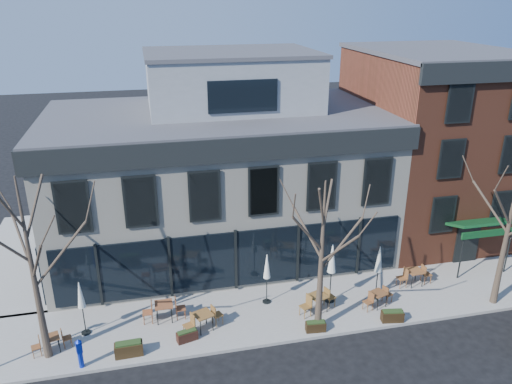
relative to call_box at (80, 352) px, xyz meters
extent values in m
plane|color=black|center=(7.09, 4.20, -0.86)|extent=(120.00, 120.00, 0.00)
cube|color=gray|center=(10.34, 2.05, -0.78)|extent=(33.50, 4.70, 0.15)
cube|color=gray|center=(-4.16, 10.20, -0.78)|extent=(4.50, 12.00, 0.15)
cube|color=beige|center=(7.09, 9.20, 3.14)|extent=(18.00, 10.00, 8.00)
cube|color=#47474C|center=(7.09, 9.20, 7.19)|extent=(18.30, 10.30, 0.30)
cube|color=black|center=(7.09, 4.08, 6.69)|extent=(18.30, 0.25, 1.10)
cube|color=black|center=(-2.03, 9.20, 6.69)|extent=(0.25, 10.30, 1.10)
cube|color=black|center=(7.09, 4.14, 1.04)|extent=(17.20, 0.12, 3.00)
cube|color=black|center=(-1.97, 8.20, 1.04)|extent=(0.12, 7.50, 3.00)
cube|color=gray|center=(8.09, 10.20, 8.74)|extent=(9.00, 6.50, 3.00)
cube|color=brown|center=(20.09, 9.20, 4.64)|extent=(8.00, 10.00, 11.00)
cube|color=#47474C|center=(20.09, 9.20, 10.19)|extent=(8.20, 10.20, 0.25)
cube|color=black|center=(20.09, 4.08, 9.74)|extent=(8.20, 0.25, 1.00)
cube|color=#0E3D1A|center=(20.09, 3.35, 2.04)|extent=(3.20, 1.66, 0.67)
cube|color=black|center=(20.09, 4.15, 0.39)|extent=(1.40, 0.10, 2.50)
cone|color=#382B21|center=(-1.41, 1.00, 3.25)|extent=(0.34, 0.34, 7.92)
cylinder|color=#382B21|center=(-0.34, 1.19, 3.83)|extent=(2.23, 0.50, 2.48)
cylinder|color=#382B21|center=(-1.86, 1.97, 4.29)|extent=(1.03, 2.05, 2.14)
cylinder|color=#382B21|center=(-2.25, 0.69, 4.80)|extent=(1.80, 0.75, 2.21)
cylinder|color=#382B21|center=(-0.96, 0.04, 4.20)|extent=(1.03, 2.04, 2.28)
cone|color=#382B21|center=(10.09, 0.30, 2.81)|extent=(0.34, 0.34, 7.04)
cylinder|color=#382B21|center=(11.04, 0.47, 3.32)|extent=(2.00, 0.46, 2.21)
cylinder|color=#382B21|center=(9.69, 1.16, 3.73)|extent=(0.93, 1.84, 1.91)
cylinder|color=#382B21|center=(9.34, 0.03, 4.19)|extent=(1.61, 0.68, 1.97)
cylinder|color=#382B21|center=(10.49, -0.56, 3.65)|extent=(0.93, 1.83, 2.03)
cone|color=#382B21|center=(19.09, 0.30, 3.03)|extent=(0.34, 0.34, 7.48)
cylinder|color=#382B21|center=(18.67, 1.21, 4.01)|extent=(0.98, 1.94, 2.03)
cylinder|color=#382B21|center=(18.30, 0.01, 4.49)|extent=(1.71, 0.71, 2.09)
cylinder|color=#0C24A5|center=(0.00, 0.00, -0.35)|extent=(0.20, 0.20, 0.71)
cube|color=#0C24A5|center=(0.00, 0.00, 0.26)|extent=(0.27, 0.25, 0.51)
cone|color=#0C24A5|center=(0.00, 0.00, 0.57)|extent=(0.26, 0.26, 0.12)
cube|color=brown|center=(-1.28, 1.29, -0.02)|extent=(0.81, 0.81, 0.04)
cylinder|color=black|center=(-1.46, 0.97, -0.37)|extent=(0.04, 0.04, 0.67)
cylinder|color=black|center=(-0.95, 1.11, -0.37)|extent=(0.04, 0.04, 0.67)
cylinder|color=black|center=(-1.60, 1.47, -0.37)|extent=(0.04, 0.04, 0.67)
cylinder|color=black|center=(-1.10, 1.61, -0.37)|extent=(0.04, 0.04, 0.67)
cube|color=brown|center=(3.43, 2.40, 0.13)|extent=(0.80, 0.80, 0.05)
cylinder|color=black|center=(3.11, 2.08, -0.29)|extent=(0.05, 0.05, 0.82)
cylinder|color=black|center=(3.75, 2.08, -0.29)|extent=(0.05, 0.05, 0.82)
cylinder|color=black|center=(3.11, 2.72, -0.29)|extent=(0.05, 0.05, 0.82)
cylinder|color=black|center=(3.75, 2.72, -0.29)|extent=(0.05, 0.05, 0.82)
cube|color=brown|center=(5.08, 1.30, 0.10)|extent=(1.00, 1.00, 0.04)
cylinder|color=black|center=(4.91, 0.90, -0.31)|extent=(0.04, 0.04, 0.79)
cylinder|color=black|center=(5.48, 1.13, -0.31)|extent=(0.04, 0.04, 0.79)
cylinder|color=black|center=(4.68, 1.48, -0.31)|extent=(0.04, 0.04, 0.79)
cylinder|color=black|center=(5.26, 1.70, -0.31)|extent=(0.04, 0.04, 0.79)
cube|color=brown|center=(10.50, 1.50, 0.12)|extent=(1.02, 1.02, 0.05)
cylinder|color=black|center=(10.31, 1.09, -0.30)|extent=(0.05, 0.05, 0.82)
cylinder|color=black|center=(10.91, 1.31, -0.30)|extent=(0.05, 0.05, 0.82)
cylinder|color=black|center=(10.09, 1.69, -0.30)|extent=(0.05, 0.05, 0.82)
cylinder|color=black|center=(10.69, 1.91, -0.30)|extent=(0.05, 0.05, 0.82)
cube|color=brown|center=(13.44, 1.25, 0.01)|extent=(0.87, 0.87, 0.04)
cylinder|color=black|center=(13.27, 0.90, -0.35)|extent=(0.04, 0.04, 0.71)
cylinder|color=black|center=(13.79, 1.08, -0.35)|extent=(0.04, 0.04, 0.71)
cylinder|color=black|center=(13.09, 1.42, -0.35)|extent=(0.04, 0.04, 0.71)
cylinder|color=black|center=(13.61, 1.59, -0.35)|extent=(0.04, 0.04, 0.71)
cube|color=brown|center=(16.09, 2.59, 0.10)|extent=(0.81, 0.81, 0.04)
cylinder|color=black|center=(15.80, 2.26, -0.31)|extent=(0.04, 0.04, 0.79)
cylinder|color=black|center=(16.42, 2.30, -0.31)|extent=(0.04, 0.04, 0.79)
cylinder|color=black|center=(15.77, 2.88, -0.31)|extent=(0.04, 0.04, 0.79)
cylinder|color=black|center=(16.38, 2.91, -0.31)|extent=(0.04, 0.04, 0.79)
cylinder|color=black|center=(-0.02, 2.20, -0.68)|extent=(0.41, 0.41, 0.06)
cylinder|color=black|center=(-0.02, 2.20, 0.33)|extent=(0.05, 0.05, 2.07)
cone|color=silver|center=(-0.02, 2.20, 1.27)|extent=(0.34, 0.34, 1.23)
cylinder|color=black|center=(8.34, 2.74, -0.68)|extent=(0.42, 0.42, 0.06)
cylinder|color=black|center=(8.34, 2.74, 0.34)|extent=(0.05, 0.05, 2.09)
cone|color=white|center=(8.34, 2.74, 1.29)|extent=(0.34, 0.34, 1.23)
cylinder|color=black|center=(11.36, 2.17, -0.67)|extent=(0.49, 0.49, 0.07)
cylinder|color=black|center=(11.36, 2.17, 0.53)|extent=(0.06, 0.06, 2.47)
cone|color=silver|center=(11.36, 2.17, 1.65)|extent=(0.40, 0.40, 1.46)
cylinder|color=black|center=(13.67, 1.94, -0.67)|extent=(0.45, 0.45, 0.06)
cylinder|color=black|center=(13.67, 1.94, 0.42)|extent=(0.05, 0.05, 2.25)
cone|color=#B9BFB2|center=(13.67, 1.94, 1.44)|extent=(0.37, 0.37, 1.33)
cube|color=black|center=(1.86, 0.29, -0.42)|extent=(1.15, 0.49, 0.57)
cube|color=#1E3314|center=(1.86, 0.29, -0.11)|extent=(1.04, 0.39, 0.09)
cube|color=black|center=(4.29, 0.70, -0.48)|extent=(0.96, 0.58, 0.45)
cube|color=#1E3314|center=(4.29, 0.70, -0.24)|extent=(0.85, 0.48, 0.07)
cube|color=black|center=(9.92, 0.09, -0.48)|extent=(0.92, 0.44, 0.44)
cube|color=#1E3314|center=(9.92, 0.09, -0.24)|extent=(0.82, 0.36, 0.07)
cube|color=black|center=(13.57, 0.00, -0.46)|extent=(1.05, 0.56, 0.50)
cube|color=#1E3314|center=(13.57, 0.00, -0.19)|extent=(0.94, 0.47, 0.08)
camera|label=1|loc=(3.26, -17.17, 13.24)|focal=35.00mm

